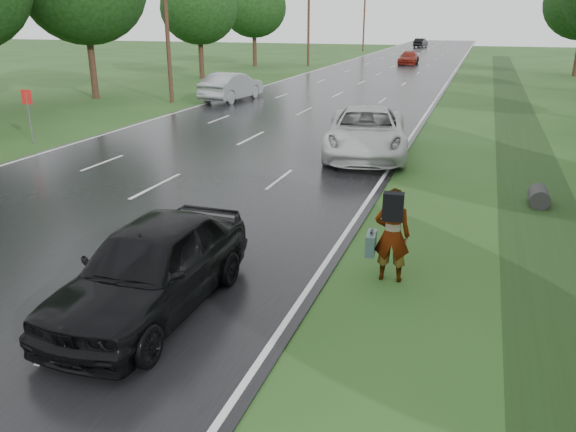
# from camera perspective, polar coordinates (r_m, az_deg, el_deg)

# --- Properties ---
(road) EXTENTS (14.00, 180.00, 0.04)m
(road) POSITION_cam_1_polar(r_m,az_deg,el_deg) (53.16, 8.60, 13.78)
(road) COLOR black
(road) RESTS_ON ground
(edge_stripe_east) EXTENTS (0.12, 180.00, 0.01)m
(edge_stripe_east) POSITION_cam_1_polar(r_m,az_deg,el_deg) (52.36, 16.07, 13.20)
(edge_stripe_east) COLOR silver
(edge_stripe_east) RESTS_ON road
(edge_stripe_west) EXTENTS (0.12, 180.00, 0.01)m
(edge_stripe_west) POSITION_cam_1_polar(r_m,az_deg,el_deg) (54.78, 1.44, 14.18)
(edge_stripe_west) COLOR silver
(edge_stripe_west) RESTS_ON road
(center_line) EXTENTS (0.12, 180.00, 0.01)m
(center_line) POSITION_cam_1_polar(r_m,az_deg,el_deg) (53.16, 8.60, 13.81)
(center_line) COLOR silver
(center_line) RESTS_ON road
(drainage_ditch) EXTENTS (2.20, 120.00, 0.56)m
(drainage_ditch) POSITION_cam_1_polar(r_m,az_deg,el_deg) (26.31, 22.74, 6.80)
(drainage_ditch) COLOR #1F3213
(drainage_ditch) RESTS_ON ground
(road_sign) EXTENTS (0.50, 0.06, 2.30)m
(road_sign) POSITION_cam_1_polar(r_m,az_deg,el_deg) (26.51, -24.92, 10.14)
(road_sign) COLOR slate
(road_sign) RESTS_ON ground
(utility_pole_mid) EXTENTS (1.60, 0.26, 10.00)m
(utility_pole_mid) POSITION_cam_1_polar(r_m,az_deg,el_deg) (37.15, -12.27, 19.19)
(utility_pole_mid) COLOR #341F15
(utility_pole_mid) RESTS_ON ground
(utility_pole_far) EXTENTS (1.60, 0.26, 10.00)m
(utility_pole_far) POSITION_cam_1_polar(r_m,az_deg,el_deg) (64.82, 2.11, 19.56)
(utility_pole_far) COLOR #341F15
(utility_pole_far) RESTS_ON ground
(utility_pole_distant) EXTENTS (1.60, 0.26, 10.00)m
(utility_pole_distant) POSITION_cam_1_polar(r_m,az_deg,el_deg) (93.93, 7.75, 19.40)
(utility_pole_distant) COLOR #341F15
(utility_pole_distant) RESTS_ON ground
(tree_west_d) EXTENTS (6.60, 6.60, 8.80)m
(tree_west_d) POSITION_cam_1_polar(r_m,az_deg,el_deg) (51.83, -9.05, 20.05)
(tree_west_d) COLOR #341F15
(tree_west_d) RESTS_ON ground
(tree_west_f) EXTENTS (7.00, 7.00, 9.29)m
(tree_west_f) POSITION_cam_1_polar(r_m,az_deg,el_deg) (64.81, -3.49, 20.37)
(tree_west_f) COLOR #341F15
(tree_west_f) RESTS_ON ground
(pedestrian) EXTENTS (0.92, 0.78, 1.98)m
(pedestrian) POSITION_cam_1_polar(r_m,az_deg,el_deg) (11.55, 10.41, -1.78)
(pedestrian) COLOR #A5998C
(pedestrian) RESTS_ON ground
(white_pickup) EXTENTS (4.10, 6.98, 1.82)m
(white_pickup) POSITION_cam_1_polar(r_m,az_deg,el_deg) (22.23, 7.92, 8.45)
(white_pickup) COLOR silver
(white_pickup) RESTS_ON road
(dark_sedan) EXTENTS (2.03, 5.02, 1.71)m
(dark_sedan) POSITION_cam_1_polar(r_m,az_deg,el_deg) (10.50, -13.73, -5.01)
(dark_sedan) COLOR black
(dark_sedan) RESTS_ON road
(silver_sedan) EXTENTS (2.39, 5.58, 1.79)m
(silver_sedan) POSITION_cam_1_polar(r_m,az_deg,el_deg) (37.41, -5.76, 12.96)
(silver_sedan) COLOR #919499
(silver_sedan) RESTS_ON road
(far_car_red) EXTENTS (2.03, 4.89, 1.41)m
(far_car_red) POSITION_cam_1_polar(r_m,az_deg,el_deg) (68.22, 12.16, 15.42)
(far_car_red) COLOR maroon
(far_car_red) RESTS_ON road
(far_car_dark) EXTENTS (2.20, 4.85, 1.54)m
(far_car_dark) POSITION_cam_1_polar(r_m,az_deg,el_deg) (108.56, 13.32, 16.75)
(far_car_dark) COLOR black
(far_car_dark) RESTS_ON road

